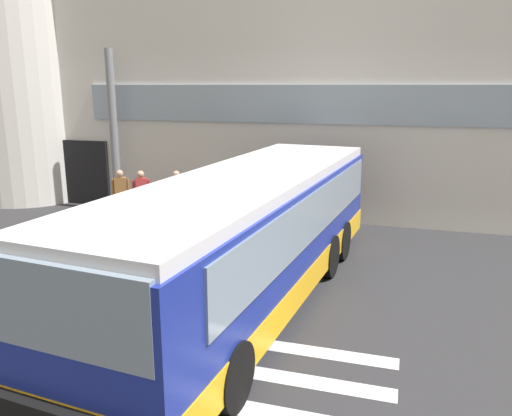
% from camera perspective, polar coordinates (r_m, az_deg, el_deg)
% --- Properties ---
extents(ground_plane, '(80.00, 90.00, 0.02)m').
position_cam_1_polar(ground_plane, '(11.71, -5.03, -8.39)').
color(ground_plane, '#2B2B2D').
rests_on(ground_plane, ground).
extents(bay_paint_stripes, '(4.40, 3.96, 0.01)m').
position_cam_1_polar(bay_paint_stripes, '(7.61, -2.50, -21.49)').
color(bay_paint_stripes, silver).
rests_on(bay_paint_stripes, ground).
extents(terminal_building, '(23.46, 13.80, 8.50)m').
position_cam_1_polar(terminal_building, '(22.20, 4.42, 13.32)').
color(terminal_building, silver).
rests_on(terminal_building, ground).
extents(entry_support_column, '(0.28, 0.28, 5.60)m').
position_cam_1_polar(entry_support_column, '(18.38, -15.79, 8.26)').
color(entry_support_column, slate).
rests_on(entry_support_column, ground).
extents(bus_main_foreground, '(3.98, 10.81, 2.70)m').
position_cam_1_polar(bus_main_foreground, '(10.22, -0.84, -3.66)').
color(bus_main_foreground, navy).
rests_on(bus_main_foreground, ground).
extents(passenger_near_column, '(0.54, 0.36, 1.68)m').
position_cam_1_polar(passenger_near_column, '(17.32, -15.03, 1.74)').
color(passenger_near_column, '#4C4233').
rests_on(passenger_near_column, ground).
extents(passenger_by_doorway, '(0.50, 0.40, 1.68)m').
position_cam_1_polar(passenger_by_doorway, '(17.02, -12.81, 1.66)').
color(passenger_by_doorway, '#2D2D33').
rests_on(passenger_by_doorway, ground).
extents(passenger_at_curb_edge, '(0.51, 0.51, 1.68)m').
position_cam_1_polar(passenger_at_curb_edge, '(16.82, -8.98, 1.81)').
color(passenger_at_curb_edge, '#4C4233').
rests_on(passenger_at_curb_edge, ground).
extents(safety_bollard_yellow, '(0.18, 0.18, 0.90)m').
position_cam_1_polar(safety_bollard_yellow, '(14.29, 10.27, -2.50)').
color(safety_bollard_yellow, yellow).
rests_on(safety_bollard_yellow, ground).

